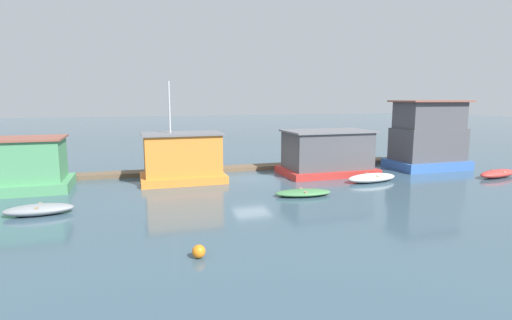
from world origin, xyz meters
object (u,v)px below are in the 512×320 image
object	(u,v)px
dinghy_green	(303,193)
houseboat_green	(20,166)
houseboat_orange	(183,158)
buoy_orange	(199,251)
houseboat_blue	(428,137)
mooring_post_far_right	(150,167)
dinghy_white	(372,178)
dinghy_red	(498,173)
houseboat_red	(327,153)
dinghy_grey	(39,209)

from	to	relation	value
dinghy_green	houseboat_green	bearing A→B (deg)	158.38
houseboat_orange	houseboat_green	bearing A→B (deg)	178.74
houseboat_green	dinghy_green	distance (m)	16.78
buoy_orange	houseboat_blue	bearing A→B (deg)	31.89
houseboat_green	mooring_post_far_right	xyz separation A→B (m)	(7.51, 1.88, -0.75)
dinghy_green	dinghy_white	bearing A→B (deg)	20.22
houseboat_orange	buoy_orange	xyz separation A→B (m)	(-1.07, -13.07, -1.33)
dinghy_green	dinghy_red	xyz separation A→B (m)	(15.17, 0.87, 0.09)
houseboat_red	houseboat_orange	bearing A→B (deg)	177.79
houseboat_green	dinghy_white	xyz separation A→B (m)	(21.45, -3.99, -1.22)
mooring_post_far_right	houseboat_orange	bearing A→B (deg)	-46.00
houseboat_green	dinghy_grey	xyz separation A→B (m)	(2.04, -5.86, -1.24)
houseboat_orange	buoy_orange	distance (m)	13.18
dinghy_red	buoy_orange	bearing A→B (deg)	-160.27
dinghy_white	dinghy_red	size ratio (longest dim) A/B	0.99
houseboat_green	houseboat_blue	xyz separation A→B (m)	(28.47, -0.83, 0.96)
dinghy_green	dinghy_red	bearing A→B (deg)	3.27
houseboat_red	dinghy_green	xyz separation A→B (m)	(-4.32, -5.55, -1.35)
houseboat_orange	dinghy_grey	bearing A→B (deg)	-142.95
houseboat_orange	buoy_orange	world-z (taller)	houseboat_orange
dinghy_green	buoy_orange	size ratio (longest dim) A/B	7.16
houseboat_orange	dinghy_red	distance (m)	21.84
dinghy_grey	dinghy_green	xyz separation A→B (m)	(13.52, -0.30, -0.08)
houseboat_green	houseboat_red	bearing A→B (deg)	-1.76
dinghy_grey	houseboat_green	bearing A→B (deg)	109.16
buoy_orange	dinghy_white	bearing A→B (deg)	35.58
dinghy_white	buoy_orange	xyz separation A→B (m)	(-12.99, -9.29, -0.04)
houseboat_red	dinghy_grey	size ratio (longest dim) A/B	2.12
dinghy_green	dinghy_white	xyz separation A→B (m)	(5.90, 2.17, 0.09)
dinghy_grey	dinghy_red	world-z (taller)	dinghy_red
houseboat_orange	houseboat_red	distance (m)	10.36
houseboat_blue	dinghy_white	world-z (taller)	houseboat_blue
dinghy_grey	dinghy_green	size ratio (longest dim) A/B	0.92
dinghy_red	mooring_post_far_right	world-z (taller)	mooring_post_far_right
dinghy_white	houseboat_red	bearing A→B (deg)	114.92
dinghy_grey	dinghy_green	bearing A→B (deg)	-1.27
houseboat_green	mooring_post_far_right	bearing A→B (deg)	14.08
dinghy_red	mooring_post_far_right	size ratio (longest dim) A/B	2.55
houseboat_green	buoy_orange	xyz separation A→B (m)	(8.46, -13.28, -1.26)
dinghy_white	buoy_orange	bearing A→B (deg)	-144.42
dinghy_grey	buoy_orange	bearing A→B (deg)	-49.11
houseboat_green	dinghy_red	distance (m)	31.20
buoy_orange	mooring_post_far_right	bearing A→B (deg)	93.60
dinghy_grey	buoy_orange	size ratio (longest dim) A/B	6.60
houseboat_orange	dinghy_grey	distance (m)	9.48
houseboat_blue	dinghy_green	distance (m)	14.16
houseboat_blue	buoy_orange	distance (m)	23.67
dinghy_white	dinghy_red	xyz separation A→B (m)	(9.28, -1.30, -0.00)
dinghy_grey	dinghy_green	distance (m)	13.52
houseboat_red	mooring_post_far_right	bearing A→B (deg)	168.61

